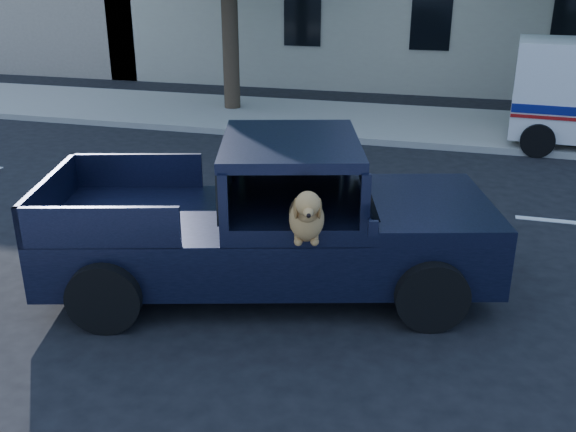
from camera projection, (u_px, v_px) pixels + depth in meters
name	position (u px, v px, depth m)	size (l,w,h in m)	color
ground	(269.00, 287.00, 8.28)	(120.00, 120.00, 0.00)	black
far_sidewalk	(374.00, 122.00, 16.50)	(60.00, 4.00, 0.15)	gray
lane_stripes	(441.00, 210.00, 10.83)	(21.60, 0.14, 0.01)	silver
pickup_truck	(263.00, 239.00, 8.07)	(5.81, 3.56, 1.95)	black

